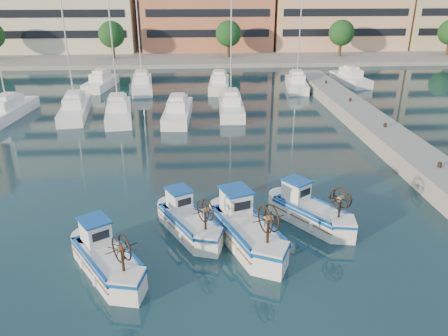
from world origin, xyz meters
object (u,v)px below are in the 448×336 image
(fishing_boat_b, at_px, (188,220))
(fishing_boat_d, at_px, (309,210))
(fishing_boat_a, at_px, (106,257))
(fishing_boat_c, at_px, (246,228))

(fishing_boat_b, xyz_separation_m, fishing_boat_d, (6.14, 0.56, 0.02))
(fishing_boat_d, bearing_deg, fishing_boat_b, 149.56)
(fishing_boat_a, height_order, fishing_boat_c, fishing_boat_c)
(fishing_boat_b, xyz_separation_m, fishing_boat_c, (2.69, -1.17, 0.13))
(fishing_boat_c, height_order, fishing_boat_d, fishing_boat_c)
(fishing_boat_a, height_order, fishing_boat_b, fishing_boat_a)
(fishing_boat_b, bearing_deg, fishing_boat_d, -22.85)
(fishing_boat_c, relative_size, fishing_boat_d, 1.17)
(fishing_boat_b, distance_m, fishing_boat_c, 2.94)
(fishing_boat_a, xyz_separation_m, fishing_boat_b, (3.42, 2.98, -0.03))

